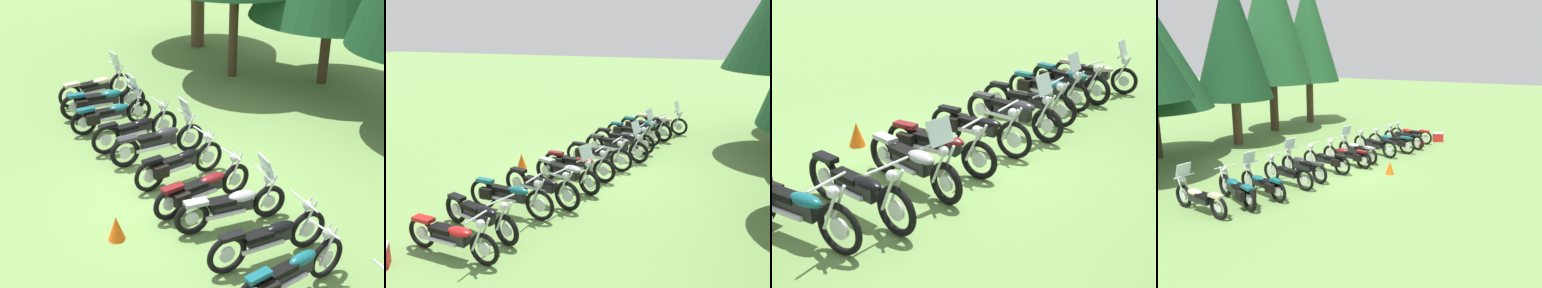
# 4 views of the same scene
# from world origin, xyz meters

# --- Properties ---
(ground_plane) EXTENTS (80.00, 80.00, 0.00)m
(ground_plane) POSITION_xyz_m (0.00, 0.00, 0.00)
(ground_plane) COLOR #6B934C
(motorcycle_0) EXTENTS (0.65, 2.25, 1.35)m
(motorcycle_0) POSITION_xyz_m (-5.41, 1.40, 0.46)
(motorcycle_0) COLOR black
(motorcycle_0) RESTS_ON ground_plane
(motorcycle_1) EXTENTS (1.11, 2.19, 1.02)m
(motorcycle_1) POSITION_xyz_m (-4.43, 0.91, 0.46)
(motorcycle_1) COLOR black
(motorcycle_1) RESTS_ON ground_plane
(motorcycle_2) EXTENTS (0.86, 2.15, 1.36)m
(motorcycle_2) POSITION_xyz_m (-3.61, 0.60, 0.45)
(motorcycle_2) COLOR black
(motorcycle_2) RESTS_ON ground_plane
(motorcycle_3) EXTENTS (0.69, 2.28, 1.01)m
(motorcycle_3) POSITION_xyz_m (-2.43, 0.51, 0.44)
(motorcycle_3) COLOR black
(motorcycle_3) RESTS_ON ground_plane
(motorcycle_4) EXTENTS (0.90, 2.29, 1.36)m
(motorcycle_4) POSITION_xyz_m (-1.53, 0.49, 0.47)
(motorcycle_4) COLOR black
(motorcycle_4) RESTS_ON ground_plane
(motorcycle_5) EXTENTS (0.78, 2.20, 1.01)m
(motorcycle_5) POSITION_xyz_m (-0.47, 0.11, 0.44)
(motorcycle_5) COLOR black
(motorcycle_5) RESTS_ON ground_plane
(motorcycle_6) EXTENTS (0.75, 2.30, 1.00)m
(motorcycle_6) POSITION_xyz_m (0.59, -0.21, 0.43)
(motorcycle_6) COLOR black
(motorcycle_6) RESTS_ON ground_plane
(motorcycle_7) EXTENTS (1.06, 2.16, 1.35)m
(motorcycle_7) POSITION_xyz_m (1.44, -0.20, 0.46)
(motorcycle_7) COLOR black
(motorcycle_7) RESTS_ON ground_plane
(motorcycle_8) EXTENTS (0.96, 2.30, 1.03)m
(motorcycle_8) POSITION_xyz_m (2.57, -0.49, 0.45)
(motorcycle_8) COLOR black
(motorcycle_8) RESTS_ON ground_plane
(motorcycle_9) EXTENTS (0.72, 2.32, 1.03)m
(motorcycle_9) POSITION_xyz_m (3.39, -0.99, 0.46)
(motorcycle_9) COLOR black
(motorcycle_9) RESTS_ON ground_plane
(motorcycle_10) EXTENTS (1.07, 2.24, 0.99)m
(motorcycle_10) POSITION_xyz_m (4.50, -1.12, 0.43)
(motorcycle_10) COLOR black
(motorcycle_10) RESTS_ON ground_plane
(motorcycle_11) EXTENTS (0.63, 2.20, 0.98)m
(motorcycle_11) POSITION_xyz_m (5.50, -1.16, 0.44)
(motorcycle_11) COLOR black
(motorcycle_11) RESTS_ON ground_plane
(pine_tree_3) EXTENTS (3.56, 3.56, 8.06)m
(pine_tree_3) POSITION_xyz_m (1.52, 6.14, 5.10)
(pine_tree_3) COLOR #4C3823
(pine_tree_3) RESTS_ON ground_plane
(pine_tree_4) EXTENTS (4.21, 4.21, 9.99)m
(pine_tree_4) POSITION_xyz_m (4.90, 6.50, 6.28)
(pine_tree_4) COLOR #42301E
(pine_tree_4) RESTS_ON ground_plane
(pine_tree_5) EXTENTS (3.60, 3.60, 8.65)m
(pine_tree_5) POSITION_xyz_m (7.97, 6.10, 5.56)
(pine_tree_5) COLOR #4C3823
(pine_tree_5) RESTS_ON ground_plane
(picnic_cooler) EXTENTS (0.50, 0.56, 0.44)m
(picnic_cooler) POSITION_xyz_m (6.27, -2.32, 0.22)
(picnic_cooler) COLOR red
(picnic_cooler) RESTS_ON ground_plane
(traffic_cone) EXTENTS (0.32, 0.32, 0.48)m
(traffic_cone) POSITION_xyz_m (0.31, -2.09, 0.24)
(traffic_cone) COLOR #EA590F
(traffic_cone) RESTS_ON ground_plane
(dropped_helmet) EXTENTS (0.30, 0.30, 0.30)m
(dropped_helmet) POSITION_xyz_m (4.89, -1.90, 0.15)
(dropped_helmet) COLOR maroon
(dropped_helmet) RESTS_ON ground_plane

